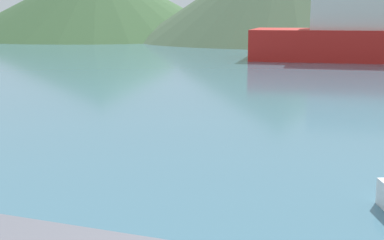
# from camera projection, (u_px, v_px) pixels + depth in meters

# --- Properties ---
(hill_west) EXTENTS (51.47, 51.47, 13.43)m
(hill_west) POSITION_uv_depth(u_px,v_px,m) (98.00, 0.00, 98.12)
(hill_west) COLOR #3D6038
(hill_west) RESTS_ON ground_plane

